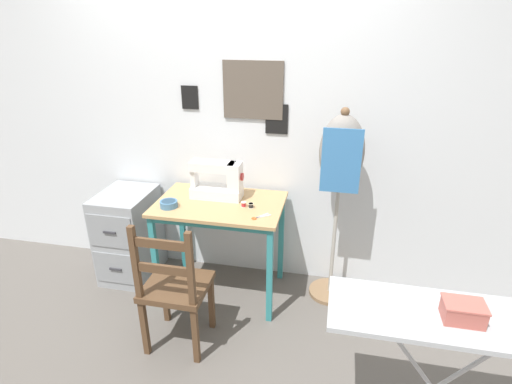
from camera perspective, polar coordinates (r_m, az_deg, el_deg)
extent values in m
plane|color=#5B5651|center=(3.09, -6.36, -17.05)|extent=(14.00, 14.00, 0.00)
cube|color=silver|center=(3.09, -3.55, 9.82)|extent=(10.00, 0.05, 2.55)
cube|color=brown|center=(2.97, -0.44, 14.33)|extent=(0.44, 0.02, 0.41)
cube|color=black|center=(3.12, -9.43, 13.18)|extent=(0.13, 0.01, 0.17)
cube|color=black|center=(2.97, 2.97, 10.36)|extent=(0.16, 0.01, 0.22)
cube|color=tan|center=(2.92, -5.20, -1.71)|extent=(0.92, 0.61, 0.02)
cube|color=teal|center=(2.71, -6.78, -4.65)|extent=(0.84, 0.03, 0.04)
cube|color=teal|center=(3.04, -14.15, -9.70)|extent=(0.04, 0.04, 0.75)
cube|color=teal|center=(2.80, 1.96, -11.93)|extent=(0.04, 0.04, 0.75)
cube|color=teal|center=(3.45, -10.44, -5.09)|extent=(0.04, 0.04, 0.75)
cube|color=teal|center=(3.25, 3.60, -6.63)|extent=(0.04, 0.04, 0.75)
cube|color=white|center=(2.99, -5.62, -0.04)|extent=(0.38, 0.16, 0.08)
cube|color=white|center=(2.90, -3.02, 2.26)|extent=(0.09, 0.14, 0.20)
cube|color=white|center=(2.92, -6.20, 3.66)|extent=(0.33, 0.12, 0.07)
cube|color=white|center=(3.00, -8.81, 2.05)|extent=(0.04, 0.09, 0.13)
cylinder|color=#B22D2D|center=(2.88, -2.00, 2.18)|extent=(0.02, 0.06, 0.06)
cylinder|color=#99999E|center=(2.86, -3.07, 4.34)|extent=(0.01, 0.01, 0.02)
cylinder|color=teal|center=(2.89, -12.35, -1.69)|extent=(0.12, 0.12, 0.05)
cylinder|color=#243D54|center=(2.88, -12.39, -1.32)|extent=(0.10, 0.10, 0.01)
cube|color=silver|center=(2.71, 0.91, -3.38)|extent=(0.08, 0.09, 0.00)
cube|color=silver|center=(2.70, 1.09, -3.50)|extent=(0.10, 0.07, 0.00)
torus|color=#DB511E|center=(2.66, -0.25, -3.83)|extent=(0.03, 0.03, 0.01)
torus|color=#DB511E|center=(2.67, -0.30, -3.79)|extent=(0.03, 0.03, 0.01)
cylinder|color=red|center=(2.83, -1.79, -1.78)|extent=(0.03, 0.03, 0.04)
cylinder|color=beige|center=(2.82, -1.80, -1.47)|extent=(0.04, 0.04, 0.00)
cylinder|color=beige|center=(2.84, -1.79, -2.09)|extent=(0.04, 0.04, 0.00)
cylinder|color=black|center=(2.81, -0.74, -1.96)|extent=(0.03, 0.03, 0.03)
cylinder|color=beige|center=(2.81, -0.74, -1.67)|extent=(0.04, 0.04, 0.00)
cylinder|color=beige|center=(2.82, -0.73, -2.24)|extent=(0.04, 0.04, 0.00)
cube|color=#513823|center=(2.66, -11.25, -13.08)|extent=(0.40, 0.38, 0.04)
cube|color=#513823|center=(2.97, -12.82, -14.30)|extent=(0.04, 0.04, 0.41)
cube|color=#513823|center=(2.87, -6.38, -15.42)|extent=(0.04, 0.04, 0.41)
cube|color=#513823|center=(2.76, -15.63, -18.15)|extent=(0.04, 0.04, 0.41)
cube|color=#513823|center=(2.64, -8.62, -19.62)|extent=(0.04, 0.04, 0.41)
cube|color=#513823|center=(2.47, -16.85, -9.60)|extent=(0.04, 0.04, 0.48)
cube|color=#513823|center=(2.34, -9.34, -10.84)|extent=(0.04, 0.04, 0.48)
cube|color=#513823|center=(2.32, -13.53, -7.26)|extent=(0.34, 0.02, 0.06)
cube|color=#513823|center=(2.41, -13.15, -10.70)|extent=(0.34, 0.02, 0.06)
cube|color=#93999E|center=(3.46, -17.64, -5.83)|extent=(0.39, 0.50, 0.74)
cube|color=gray|center=(3.20, -20.14, -5.39)|extent=(0.36, 0.01, 0.27)
cube|color=#333338|center=(3.19, -20.23, -5.47)|extent=(0.10, 0.01, 0.02)
cube|color=gray|center=(3.36, -19.37, -10.29)|extent=(0.36, 0.01, 0.27)
cube|color=#333338|center=(3.35, -19.46, -10.38)|extent=(0.10, 0.01, 0.02)
cylinder|color=#846647|center=(3.31, 10.43, -13.81)|extent=(0.32, 0.32, 0.03)
cylinder|color=#ADA89E|center=(3.04, 11.10, -6.38)|extent=(0.03, 0.03, 0.96)
ellipsoid|color=gray|center=(2.78, 12.14, 5.56)|extent=(0.31, 0.22, 0.52)
sphere|color=brown|center=(2.71, 12.64, 11.14)|extent=(0.06, 0.06, 0.06)
cube|color=teal|center=(2.68, 12.06, 4.30)|extent=(0.26, 0.01, 0.44)
cube|color=#ADB2B7|center=(1.96, 26.03, -15.82)|extent=(1.03, 0.36, 0.02)
cube|color=#AD564C|center=(1.93, 27.46, -15.01)|extent=(0.16, 0.11, 0.08)
cube|color=#BE5F54|center=(1.90, 27.71, -13.97)|extent=(0.17, 0.12, 0.01)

